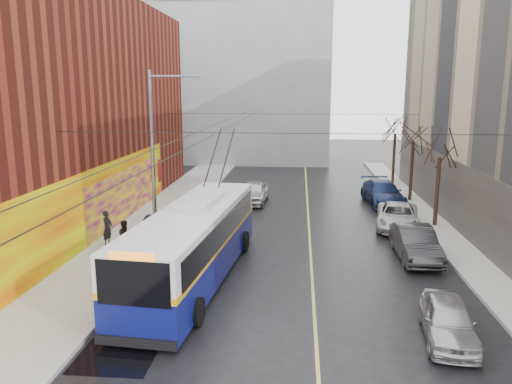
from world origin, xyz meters
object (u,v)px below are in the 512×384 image
parked_car_a (448,320)px  pedestrian_b (126,238)px  streetlight_pole (156,157)px  tree_mid (414,130)px  parked_car_c (398,216)px  tree_near (441,144)px  tree_far (396,125)px  following_car (254,192)px  pedestrian_a (107,228)px  trolleybus (194,242)px  parked_car_d (383,193)px  pedestrian_c (150,233)px  parked_car_b (415,243)px

parked_car_a → pedestrian_b: 15.01m
streetlight_pole → tree_mid: size_ratio=1.35×
parked_car_c → pedestrian_b: size_ratio=2.96×
tree_mid → parked_car_a: 21.76m
tree_near → tree_far: tree_far is taller
following_car → pedestrian_a: size_ratio=2.53×
tree_mid → following_car: tree_mid is taller
trolleybus → pedestrian_b: bearing=152.9°
tree_mid → parked_car_d: size_ratio=1.17×
tree_mid → following_car: 12.32m
tree_far → following_car: bearing=-143.7°
tree_near → parked_car_d: bearing=109.9°
tree_near → following_car: 13.38m
tree_mid → pedestrian_b: size_ratio=3.80×
trolleybus → pedestrian_c: 4.43m
parked_car_a → parked_car_c: parked_car_c is taller
tree_far → tree_near: bearing=-90.0°
tree_far → pedestrian_a: 26.87m
parked_car_a → tree_near: bearing=83.9°
parked_car_a → parked_car_c: (0.93, 13.63, 0.05)m
tree_near → pedestrian_b: 18.36m
trolleybus → parked_car_a: (9.37, -4.51, -1.01)m
tree_mid → pedestrian_c: bearing=-139.5°
tree_near → tree_mid: (0.00, 7.00, 0.28)m
parked_car_a → pedestrian_a: (-14.78, 8.49, 0.39)m
parked_car_d → following_car: bearing=176.5°
parked_car_d → pedestrian_c: bearing=-143.1°
following_car → pedestrian_c: size_ratio=2.48×
following_car → parked_car_c: bearing=-30.1°
tree_mid → pedestrian_b: tree_mid is taller
streetlight_pole → following_car: size_ratio=1.94×
parked_car_c → pedestrian_b: bearing=-145.4°
streetlight_pole → trolleybus: bearing=-53.9°
streetlight_pole → following_car: (3.73, 11.61, -4.06)m
tree_mid → pedestrian_a: tree_mid is taller
tree_near → pedestrian_b: tree_near is taller
parked_car_c → trolleybus: bearing=-128.9°
tree_far → pedestrian_c: 25.83m
tree_near → tree_mid: bearing=90.0°
parked_car_c → following_car: following_car is taller
tree_mid → following_car: bearing=-173.1°
pedestrian_a → pedestrian_c: (2.48, -0.72, 0.02)m
parked_car_b → parked_car_d: (0.32, 11.82, 0.04)m
tree_mid → parked_car_d: tree_mid is taller
tree_mid → trolleybus: bearing=-127.3°
pedestrian_b → pedestrian_c: size_ratio=0.94×
pedestrian_c → tree_mid: bearing=-107.0°
pedestrian_a → tree_near: bearing=-66.2°
parked_car_b → parked_car_d: bearing=87.6°
tree_near → pedestrian_a: size_ratio=3.49×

